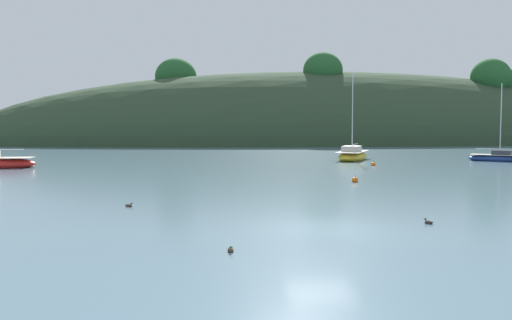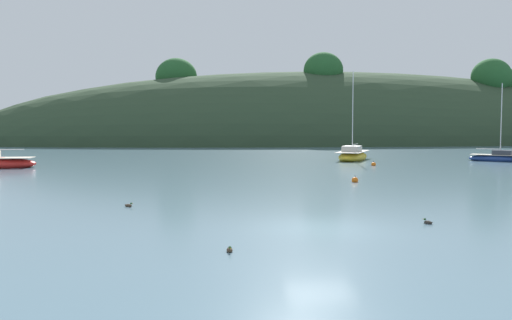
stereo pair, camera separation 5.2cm
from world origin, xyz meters
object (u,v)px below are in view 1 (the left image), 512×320
(mooring_buoy_inner, at_px, (373,164))
(duck_straggler, at_px, (428,222))
(duck_trailing, at_px, (231,250))
(sailboat_grey_yawl, at_px, (497,158))
(mooring_buoy_channel, at_px, (355,180))
(sailboat_black_sloop, at_px, (353,156))
(duck_lone_left, at_px, (129,206))

(mooring_buoy_inner, xyz_separation_m, duck_straggler, (-7.94, -28.63, -0.07))
(duck_trailing, bearing_deg, sailboat_grey_yawl, 49.87)
(mooring_buoy_channel, relative_size, duck_straggler, 1.33)
(sailboat_black_sloop, bearing_deg, mooring_buoy_inner, -93.64)
(mooring_buoy_inner, height_order, duck_lone_left, mooring_buoy_inner)
(sailboat_grey_yawl, distance_m, duck_trailing, 48.07)
(duck_lone_left, relative_size, duck_trailing, 0.96)
(duck_trailing, bearing_deg, duck_straggler, 24.49)
(duck_straggler, bearing_deg, mooring_buoy_inner, 74.49)
(mooring_buoy_inner, bearing_deg, duck_trailing, -116.12)
(sailboat_black_sloop, distance_m, duck_straggler, 37.78)
(duck_lone_left, relative_size, duck_straggler, 1.01)
(duck_straggler, bearing_deg, duck_trailing, -155.51)
(duck_straggler, bearing_deg, mooring_buoy_channel, 83.13)
(mooring_buoy_channel, bearing_deg, sailboat_black_sloop, 73.11)
(sailboat_grey_yawl, distance_m, duck_lone_left, 44.50)
(sailboat_black_sloop, bearing_deg, duck_lone_left, -123.20)
(duck_straggler, xyz_separation_m, duck_trailing, (-7.84, -3.57, 0.00))
(mooring_buoy_channel, xyz_separation_m, duck_trailing, (-9.63, -18.39, -0.07))
(sailboat_grey_yawl, bearing_deg, duck_trailing, -130.13)
(sailboat_grey_yawl, xyz_separation_m, mooring_buoy_inner, (-15.20, -4.56, -0.24))
(sailboat_grey_yawl, xyz_separation_m, duck_straggler, (-23.14, -33.19, -0.31))
(sailboat_black_sloop, distance_m, mooring_buoy_inner, 8.21)
(sailboat_black_sloop, relative_size, duck_trailing, 23.31)
(sailboat_grey_yawl, relative_size, duck_trailing, 19.79)
(sailboat_grey_yawl, height_order, duck_lone_left, sailboat_grey_yawl)
(mooring_buoy_channel, height_order, duck_trailing, mooring_buoy_channel)
(sailboat_grey_yawl, relative_size, mooring_buoy_inner, 15.54)
(sailboat_black_sloop, xyz_separation_m, mooring_buoy_inner, (-0.52, -8.19, -0.34))
(sailboat_black_sloop, distance_m, duck_trailing, 43.56)
(sailboat_grey_yawl, height_order, mooring_buoy_inner, sailboat_grey_yawl)
(mooring_buoy_inner, bearing_deg, duck_straggler, -105.51)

